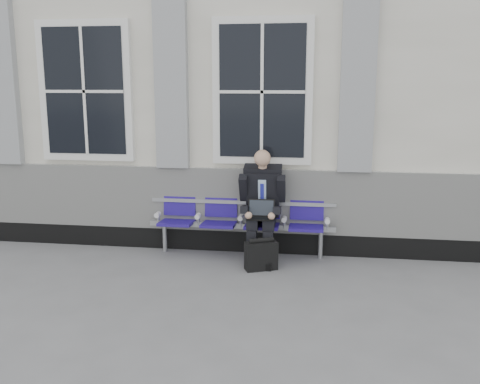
# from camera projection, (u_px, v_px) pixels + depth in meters

# --- Properties ---
(ground) EXTENTS (70.00, 70.00, 0.00)m
(ground) POSITION_uv_depth(u_px,v_px,m) (218.00, 289.00, 6.25)
(ground) COLOR slate
(ground) RESTS_ON ground
(station_building) EXTENTS (14.40, 4.40, 4.49)m
(station_building) POSITION_uv_depth(u_px,v_px,m) (253.00, 91.00, 9.17)
(station_building) COLOR white
(station_building) RESTS_ON ground
(bench) EXTENTS (2.60, 0.47, 0.91)m
(bench) POSITION_uv_depth(u_px,v_px,m) (241.00, 216.00, 7.41)
(bench) COLOR #9EA0A3
(bench) RESTS_ON ground
(businessman) EXTENTS (0.62, 0.83, 1.50)m
(businessman) POSITION_uv_depth(u_px,v_px,m) (262.00, 201.00, 7.18)
(businessman) COLOR black
(businessman) RESTS_ON ground
(briefcase) EXTENTS (0.45, 0.32, 0.42)m
(briefcase) POSITION_uv_depth(u_px,v_px,m) (261.00, 255.00, 6.88)
(briefcase) COLOR black
(briefcase) RESTS_ON ground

